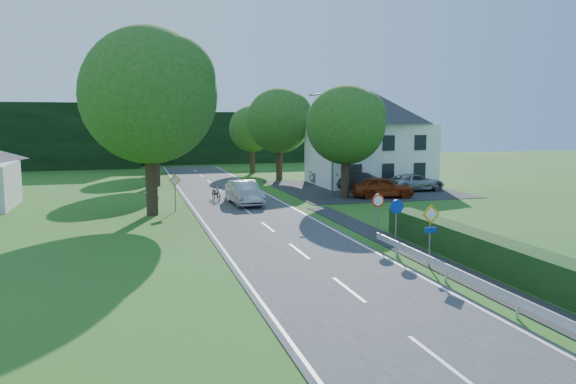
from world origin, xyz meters
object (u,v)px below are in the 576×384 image
object	(u,v)px
parked_car_grey	(364,181)
parasol	(351,177)
parked_car_silver_a	(335,175)
motorcycle	(216,193)
parked_car_silver_b	(415,182)
streetlight	(331,139)
moving_car	(244,193)
parked_car_red	(382,187)

from	to	relation	value
parked_car_grey	parasol	distance (m)	1.19
parked_car_silver_a	parked_car_grey	bearing A→B (deg)	-160.34
motorcycle	parked_car_silver_b	distance (m)	16.93
streetlight	parked_car_silver_a	world-z (taller)	streetlight
streetlight	moving_car	xyz separation A→B (m)	(-7.67, -3.41, -3.59)
parked_car_silver_a	parked_car_grey	size ratio (longest dim) A/B	0.91
parked_car_red	parked_car_silver_b	world-z (taller)	parked_car_red
streetlight	parked_car_silver_b	xyz separation A→B (m)	(7.63, 0.30, -3.72)
parked_car_silver_b	parked_car_silver_a	bearing A→B (deg)	27.55
parked_car_silver_a	parked_car_silver_b	distance (m)	8.13
motorcycle	streetlight	bearing A→B (deg)	-1.24
parasol	parked_car_red	bearing A→B (deg)	-83.36
streetlight	parasol	world-z (taller)	streetlight
moving_car	parked_car_silver_a	bearing A→B (deg)	41.91
moving_car	parked_car_red	bearing A→B (deg)	1.35
moving_car	motorcycle	distance (m)	3.03
parked_car_red	parked_car_silver_b	xyz separation A→B (m)	(4.41, 3.01, -0.10)
streetlight	parked_car_silver_a	distance (m)	8.45
parked_car_grey	parasol	size ratio (longest dim) A/B	2.17
parked_car_red	moving_car	bearing A→B (deg)	103.27
parked_car_silver_b	moving_car	bearing A→B (deg)	96.69
moving_car	parked_car_grey	world-z (taller)	moving_car
moving_car	parasol	bearing A→B (deg)	26.01
parked_car_silver_b	parasol	world-z (taller)	parasol
parked_car_red	parasol	bearing A→B (deg)	16.23
moving_car	parked_car_silver_b	distance (m)	15.74
parked_car_red	parked_car_silver_a	size ratio (longest dim) A/B	0.99
parked_car_silver_a	moving_car	bearing A→B (deg)	145.22
streetlight	parked_car_red	distance (m)	5.55
moving_car	parked_car_red	xyz separation A→B (m)	(10.89, 0.70, -0.03)
streetlight	motorcycle	xyz separation A→B (m)	(-9.26, -0.85, -3.86)
parked_car_red	parked_car_silver_b	distance (m)	5.34
motorcycle	parked_car_silver_b	world-z (taller)	parked_car_silver_b
parked_car_grey	parked_car_silver_b	size ratio (longest dim) A/B	1.03
parked_car_silver_b	motorcycle	bearing A→B (deg)	86.93
streetlight	parked_car_grey	xyz separation A→B (m)	(3.79, 2.00, -3.66)
parked_car_grey	parasol	xyz separation A→B (m)	(-1.13, 0.15, 0.33)
parked_car_grey	motorcycle	bearing A→B (deg)	123.07
moving_car	parked_car_grey	bearing A→B (deg)	22.96
parked_car_grey	streetlight	bearing A→B (deg)	138.60
parked_car_silver_a	streetlight	bearing A→B (deg)	167.62
motorcycle	parked_car_grey	distance (m)	13.36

